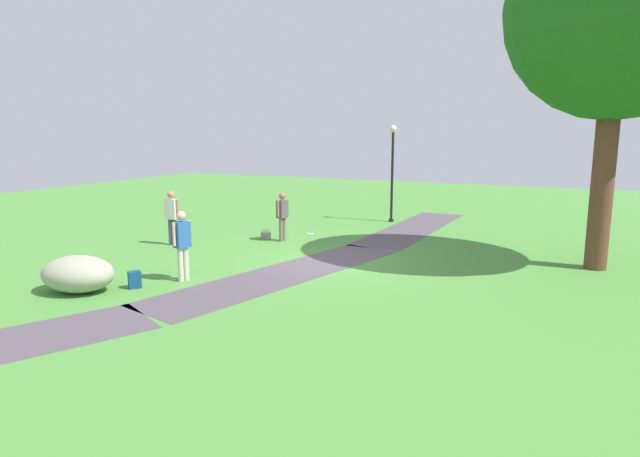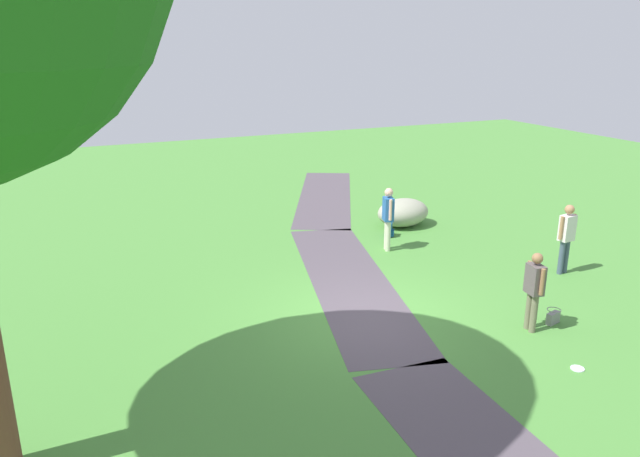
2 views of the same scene
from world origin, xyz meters
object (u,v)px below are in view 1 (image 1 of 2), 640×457
object	(u,v)px
lamp_post	(392,163)
man_near_boulder	(182,241)
large_shade_tree	(619,9)
lawn_boulder	(78,274)
frisbee_on_grass	(310,234)
woman_with_handbag	(282,213)
handbag_on_grass	(266,235)
backpack_by_boulder	(135,280)
passerby_on_path	(172,214)

from	to	relation	value
lamp_post	man_near_boulder	size ratio (longest dim) A/B	2.22
large_shade_tree	lawn_boulder	size ratio (longest dim) A/B	4.90
lamp_post	frisbee_on_grass	distance (m)	4.74
woman_with_handbag	handbag_on_grass	bearing A→B (deg)	-87.25
lamp_post	man_near_boulder	bearing A→B (deg)	-10.07
man_near_boulder	backpack_by_boulder	xyz separation A→B (m)	(0.98, -0.62, -0.80)
lawn_boulder	passerby_on_path	size ratio (longest dim) A/B	1.10
lawn_boulder	handbag_on_grass	bearing A→B (deg)	173.78
man_near_boulder	passerby_on_path	bearing A→B (deg)	-136.55
lamp_post	woman_with_handbag	world-z (taller)	lamp_post
large_shade_tree	handbag_on_grass	distance (m)	11.75
lamp_post	man_near_boulder	xyz separation A→B (m)	(10.47, -1.86, -1.33)
woman_with_handbag	man_near_boulder	bearing A→B (deg)	1.95
lawn_boulder	frisbee_on_grass	bearing A→B (deg)	168.88
lamp_post	passerby_on_path	size ratio (longest dim) A/B	2.21
man_near_boulder	frisbee_on_grass	distance (m)	6.79
lawn_boulder	man_near_boulder	distance (m)	2.41
large_shade_tree	handbag_on_grass	size ratio (longest dim) A/B	27.31
man_near_boulder	large_shade_tree	bearing A→B (deg)	121.68
large_shade_tree	woman_with_handbag	xyz separation A→B (m)	(0.36, -9.24, -5.59)
man_near_boulder	frisbee_on_grass	xyz separation A→B (m)	(-6.72, 0.11, -0.98)
woman_with_handbag	handbag_on_grass	size ratio (longest dim) A/B	4.71
handbag_on_grass	passerby_on_path	bearing A→B (deg)	-48.19
passerby_on_path	large_shade_tree	bearing A→B (deg)	101.17
large_shade_tree	lawn_boulder	xyz separation A→B (m)	(7.34, -10.62, -6.10)
woman_with_handbag	passerby_on_path	xyz separation A→B (m)	(2.03, -2.86, 0.08)
large_shade_tree	handbag_on_grass	bearing A→B (deg)	-87.73
woman_with_handbag	handbag_on_grass	xyz separation A→B (m)	(0.03, -0.62, -0.78)
backpack_by_boulder	lawn_boulder	bearing A→B (deg)	-50.78
man_near_boulder	backpack_by_boulder	world-z (taller)	man_near_boulder
woman_with_handbag	passerby_on_path	bearing A→B (deg)	-54.62
large_shade_tree	frisbee_on_grass	world-z (taller)	large_shade_tree
lamp_post	handbag_on_grass	distance (m)	6.29
passerby_on_path	lawn_boulder	bearing A→B (deg)	16.65
man_near_boulder	backpack_by_boulder	bearing A→B (deg)	-32.49
lamp_post	handbag_on_grass	world-z (taller)	lamp_post
frisbee_on_grass	passerby_on_path	bearing A→B (deg)	-41.80
lamp_post	backpack_by_boulder	distance (m)	11.91
backpack_by_boulder	frisbee_on_grass	xyz separation A→B (m)	(-7.70, 0.73, -0.18)
lawn_boulder	handbag_on_grass	distance (m)	6.99
lawn_boulder	lamp_post	bearing A→B (deg)	164.37
lamp_post	man_near_boulder	distance (m)	10.72
lawn_boulder	woman_with_handbag	size ratio (longest dim) A/B	1.18
lawn_boulder	woman_with_handbag	world-z (taller)	woman_with_handbag
passerby_on_path	backpack_by_boulder	distance (m)	4.90
backpack_by_boulder	frisbee_on_grass	world-z (taller)	backpack_by_boulder
frisbee_on_grass	lawn_boulder	bearing A→B (deg)	-11.12
man_near_boulder	handbag_on_grass	distance (m)	5.33
passerby_on_path	handbag_on_grass	world-z (taller)	passerby_on_path
large_shade_tree	backpack_by_boulder	xyz separation A→B (m)	(6.58, -9.69, -6.32)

